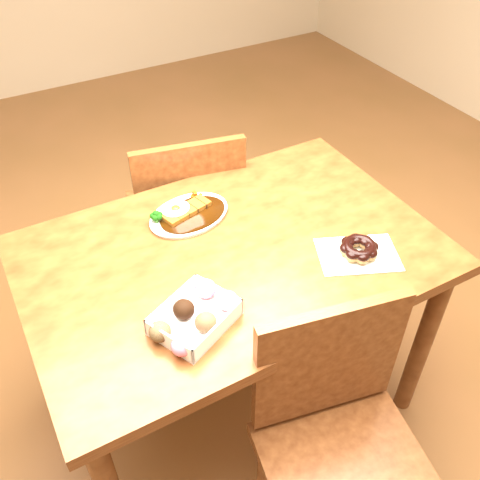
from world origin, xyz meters
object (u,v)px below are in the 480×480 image
table (233,274)px  katsu_curry_plate (187,213)px  donut_box (195,316)px  pon_de_ring (359,249)px  chair_far (187,215)px  chair_near (340,443)px

table → katsu_curry_plate: 0.24m
donut_box → pon_de_ring: donut_box is taller
pon_de_ring → chair_far: bearing=107.3°
chair_far → chair_near: size_ratio=1.00×
donut_box → chair_far: bearing=68.1°
chair_far → donut_box: bearing=79.8°
katsu_curry_plate → pon_de_ring: bearing=-48.3°
chair_far → katsu_curry_plate: chair_far is taller
table → chair_far: 0.57m
table → donut_box: donut_box is taller
chair_near → donut_box: chair_near is taller
table → katsu_curry_plate: size_ratio=4.08×
donut_box → katsu_curry_plate: bearing=67.8°
chair_near → donut_box: 0.51m
chair_near → katsu_curry_plate: size_ratio=2.96×
katsu_curry_plate → donut_box: size_ratio=1.19×
katsu_curry_plate → pon_de_ring: 0.54m
chair_near → pon_de_ring: chair_near is taller
donut_box → table: bearing=42.9°
chair_near → donut_box: (-0.24, 0.34, 0.30)m
chair_near → pon_de_ring: size_ratio=3.17×
table → donut_box: 0.32m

